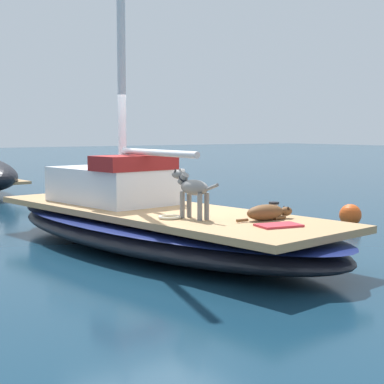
{
  "coord_description": "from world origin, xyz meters",
  "views": [
    {
      "loc": [
        -5.0,
        -8.23,
        1.9
      ],
      "look_at": [
        0.0,
        -1.0,
        1.01
      ],
      "focal_mm": 56.89,
      "sensor_mm": 36.0,
      "label": 1
    }
  ],
  "objects_px": {
    "deck_winch": "(274,209)",
    "coiled_rope": "(170,217)",
    "dog_grey": "(192,189)",
    "deck_towel": "(279,225)",
    "mooring_buoy": "(350,215)",
    "sailboat_main": "(157,229)",
    "dog_brown": "(267,213)"
  },
  "relations": [
    {
      "from": "dog_grey",
      "to": "deck_towel",
      "type": "xyz_separation_m",
      "value": [
        0.52,
        -1.22,
        -0.41
      ]
    },
    {
      "from": "dog_brown",
      "to": "sailboat_main",
      "type": "bearing_deg",
      "value": 107.67
    },
    {
      "from": "coiled_rope",
      "to": "mooring_buoy",
      "type": "relative_size",
      "value": 0.74
    },
    {
      "from": "deck_winch",
      "to": "coiled_rope",
      "type": "height_order",
      "value": "deck_winch"
    },
    {
      "from": "sailboat_main",
      "to": "coiled_rope",
      "type": "height_order",
      "value": "coiled_rope"
    },
    {
      "from": "dog_brown",
      "to": "mooring_buoy",
      "type": "height_order",
      "value": "dog_brown"
    },
    {
      "from": "sailboat_main",
      "to": "deck_winch",
      "type": "xyz_separation_m",
      "value": [
        0.96,
        -1.71,
        0.42
      ]
    },
    {
      "from": "sailboat_main",
      "to": "dog_grey",
      "type": "xyz_separation_m",
      "value": [
        -0.16,
        -1.23,
        0.75
      ]
    },
    {
      "from": "sailboat_main",
      "to": "mooring_buoy",
      "type": "relative_size",
      "value": 17.07
    },
    {
      "from": "dog_grey",
      "to": "mooring_buoy",
      "type": "distance_m",
      "value": 4.82
    },
    {
      "from": "dog_grey",
      "to": "mooring_buoy",
      "type": "relative_size",
      "value": 2.13
    },
    {
      "from": "coiled_rope",
      "to": "deck_towel",
      "type": "xyz_separation_m",
      "value": [
        0.79,
        -1.4,
        -0.01
      ]
    },
    {
      "from": "dog_grey",
      "to": "dog_brown",
      "type": "height_order",
      "value": "dog_grey"
    },
    {
      "from": "dog_brown",
      "to": "coiled_rope",
      "type": "relative_size",
      "value": 2.94
    },
    {
      "from": "sailboat_main",
      "to": "dog_grey",
      "type": "height_order",
      "value": "dog_grey"
    },
    {
      "from": "deck_winch",
      "to": "coiled_rope",
      "type": "bearing_deg",
      "value": 154.93
    },
    {
      "from": "sailboat_main",
      "to": "dog_brown",
      "type": "bearing_deg",
      "value": -72.33
    },
    {
      "from": "dog_grey",
      "to": "deck_winch",
      "type": "distance_m",
      "value": 1.26
    },
    {
      "from": "sailboat_main",
      "to": "deck_winch",
      "type": "distance_m",
      "value": 2.0
    },
    {
      "from": "deck_towel",
      "to": "mooring_buoy",
      "type": "bearing_deg",
      "value": 29.64
    },
    {
      "from": "deck_winch",
      "to": "dog_grey",
      "type": "bearing_deg",
      "value": 157.1
    },
    {
      "from": "mooring_buoy",
      "to": "sailboat_main",
      "type": "bearing_deg",
      "value": 178.32
    },
    {
      "from": "deck_winch",
      "to": "mooring_buoy",
      "type": "relative_size",
      "value": 0.48
    },
    {
      "from": "dog_brown",
      "to": "deck_towel",
      "type": "relative_size",
      "value": 1.7
    },
    {
      "from": "dog_grey",
      "to": "coiled_rope",
      "type": "bearing_deg",
      "value": 146.56
    },
    {
      "from": "deck_winch",
      "to": "coiled_rope",
      "type": "distance_m",
      "value": 1.53
    },
    {
      "from": "dog_grey",
      "to": "coiled_rope",
      "type": "xyz_separation_m",
      "value": [
        -0.26,
        0.17,
        -0.4
      ]
    },
    {
      "from": "deck_winch",
      "to": "deck_towel",
      "type": "relative_size",
      "value": 0.38
    },
    {
      "from": "sailboat_main",
      "to": "deck_winch",
      "type": "bearing_deg",
      "value": -60.7
    },
    {
      "from": "dog_brown",
      "to": "deck_towel",
      "type": "xyz_separation_m",
      "value": [
        -0.26,
        -0.51,
        -0.09
      ]
    },
    {
      "from": "deck_winch",
      "to": "deck_towel",
      "type": "distance_m",
      "value": 0.96
    },
    {
      "from": "coiled_rope",
      "to": "deck_towel",
      "type": "bearing_deg",
      "value": -60.66
    }
  ]
}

